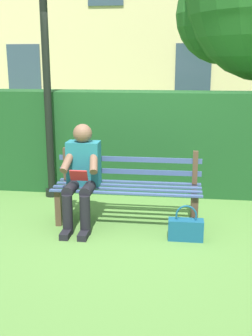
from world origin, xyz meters
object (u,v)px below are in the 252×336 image
Objects in this scene: lamp_post at (44,23)px; handbag at (186,229)px; park_bench at (128,187)px; person_seated at (82,173)px.

handbag is at bearing 145.86° from lamp_post.
lamp_post reaches higher than handbag.
handbag is 3.21m from lamp_post.
park_bench is 0.45× the size of lamp_post.
lamp_post reaches higher than park_bench.
person_seated is 3.00× the size of handbag.
park_bench is at bearing 145.42° from lamp_post.
park_bench reaches higher than handbag.
person_seated is 0.31× the size of lamp_post.
lamp_post is (0.69, -1.00, 1.74)m from person_seated.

